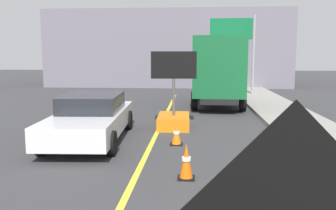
{
  "coord_description": "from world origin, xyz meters",
  "views": [
    {
      "loc": [
        1.25,
        1.04,
        2.6
      ],
      "look_at": [
        0.74,
        7.83,
        1.64
      ],
      "focal_mm": 38.45,
      "sensor_mm": 36.0,
      "label": 1
    }
  ],
  "objects_px": {
    "traffic_cone_mid_lane": "(186,161)",
    "pickup_car": "(91,117)",
    "box_truck": "(218,70)",
    "traffic_cone_far_lane": "(176,134)",
    "highway_guide_sign": "(241,41)",
    "arrow_board_trailer": "(174,114)"
  },
  "relations": [
    {
      "from": "traffic_cone_far_lane",
      "to": "pickup_car",
      "type": "bearing_deg",
      "value": 171.53
    },
    {
      "from": "highway_guide_sign",
      "to": "traffic_cone_far_lane",
      "type": "relative_size",
      "value": 7.96
    },
    {
      "from": "arrow_board_trailer",
      "to": "pickup_car",
      "type": "distance_m",
      "value": 3.17
    },
    {
      "from": "box_truck",
      "to": "traffic_cone_far_lane",
      "type": "xyz_separation_m",
      "value": [
        -1.69,
        -8.23,
        -1.52
      ]
    },
    {
      "from": "traffic_cone_far_lane",
      "to": "arrow_board_trailer",
      "type": "bearing_deg",
      "value": 95.25
    },
    {
      "from": "box_truck",
      "to": "traffic_cone_mid_lane",
      "type": "relative_size",
      "value": 8.94
    },
    {
      "from": "traffic_cone_far_lane",
      "to": "box_truck",
      "type": "bearing_deg",
      "value": 78.41
    },
    {
      "from": "pickup_car",
      "to": "traffic_cone_mid_lane",
      "type": "distance_m",
      "value": 4.41
    },
    {
      "from": "pickup_car",
      "to": "highway_guide_sign",
      "type": "distance_m",
      "value": 13.91
    },
    {
      "from": "box_truck",
      "to": "pickup_car",
      "type": "bearing_deg",
      "value": -118.73
    },
    {
      "from": "pickup_car",
      "to": "traffic_cone_mid_lane",
      "type": "xyz_separation_m",
      "value": [
        2.97,
        -3.25,
        -0.32
      ]
    },
    {
      "from": "pickup_car",
      "to": "highway_guide_sign",
      "type": "height_order",
      "value": "highway_guide_sign"
    },
    {
      "from": "box_truck",
      "to": "highway_guide_sign",
      "type": "distance_m",
      "value": 4.98
    },
    {
      "from": "pickup_car",
      "to": "highway_guide_sign",
      "type": "bearing_deg",
      "value": 64.15
    },
    {
      "from": "highway_guide_sign",
      "to": "arrow_board_trailer",
      "type": "bearing_deg",
      "value": -109.25
    },
    {
      "from": "traffic_cone_mid_lane",
      "to": "pickup_car",
      "type": "bearing_deg",
      "value": 132.4
    },
    {
      "from": "box_truck",
      "to": "traffic_cone_far_lane",
      "type": "bearing_deg",
      "value": -101.59
    },
    {
      "from": "pickup_car",
      "to": "traffic_cone_mid_lane",
      "type": "height_order",
      "value": "pickup_car"
    },
    {
      "from": "traffic_cone_mid_lane",
      "to": "traffic_cone_far_lane",
      "type": "height_order",
      "value": "traffic_cone_mid_lane"
    },
    {
      "from": "arrow_board_trailer",
      "to": "highway_guide_sign",
      "type": "distance_m",
      "value": 11.2
    },
    {
      "from": "traffic_cone_far_lane",
      "to": "traffic_cone_mid_lane",
      "type": "bearing_deg",
      "value": -82.93
    },
    {
      "from": "pickup_car",
      "to": "traffic_cone_far_lane",
      "type": "xyz_separation_m",
      "value": [
        2.61,
        -0.39,
        -0.39
      ]
    }
  ]
}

